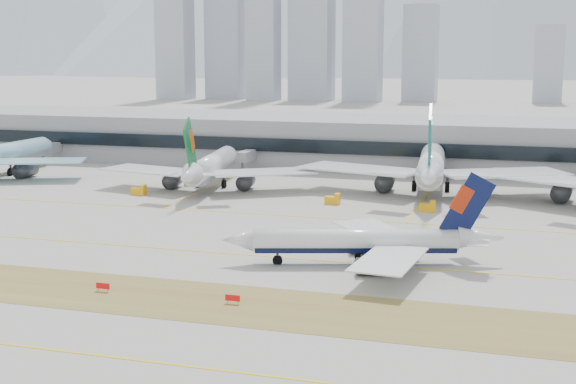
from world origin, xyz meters
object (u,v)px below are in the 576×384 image
(widebody_eva, at_px, (210,168))
(widebody_cathay, at_px, (431,167))
(taxiing_airliner, at_px, (366,242))
(terminal, at_px, (351,141))

(widebody_eva, height_order, widebody_cathay, widebody_cathay)
(taxiing_airliner, distance_m, terminal, 123.32)
(taxiing_airliner, distance_m, widebody_eva, 84.24)
(taxiing_airliner, height_order, widebody_eva, widebody_eva)
(taxiing_airliner, height_order, widebody_cathay, widebody_cathay)
(taxiing_airliner, height_order, terminal, taxiing_airliner)
(terminal, bearing_deg, widebody_cathay, -55.59)
(widebody_cathay, bearing_deg, taxiing_airliner, 173.05)
(widebody_eva, bearing_deg, taxiing_airliner, -149.02)
(widebody_eva, xyz_separation_m, terminal, (25.79, 55.65, 2.02))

